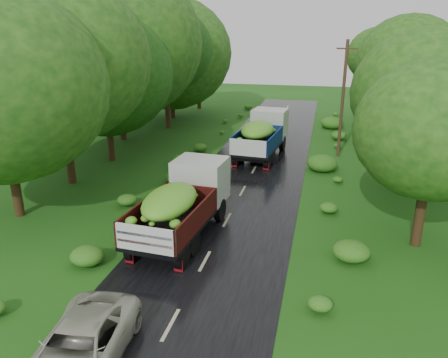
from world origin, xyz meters
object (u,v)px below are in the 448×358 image
(truck_far, at_px, (263,133))
(car, at_px, (79,349))
(truck_near, at_px, (184,200))
(utility_pole, at_px, (343,98))

(truck_far, height_order, car, truck_far)
(truck_near, distance_m, truck_far, 13.20)
(truck_far, relative_size, utility_pole, 0.91)
(car, bearing_deg, truck_near, 82.90)
(truck_near, xyz_separation_m, car, (-0.21, -8.48, -0.95))
(utility_pole, bearing_deg, car, -91.96)
(truck_far, distance_m, utility_pole, 5.96)
(car, relative_size, utility_pole, 0.59)
(utility_pole, bearing_deg, truck_near, -100.30)
(truck_near, relative_size, utility_pole, 0.88)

